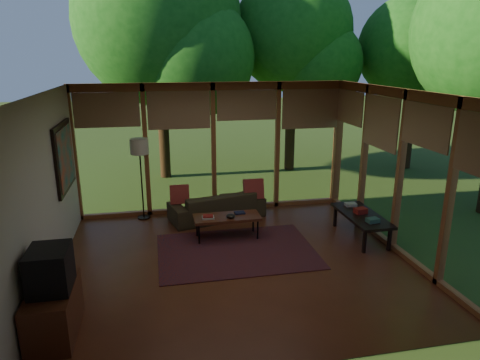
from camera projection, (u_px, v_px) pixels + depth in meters
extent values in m
plane|color=brown|center=(237.00, 262.00, 6.90)|extent=(5.50, 5.50, 0.00)
plane|color=white|center=(236.00, 92.00, 6.15)|extent=(5.50, 5.50, 0.00)
cube|color=beige|center=(45.00, 193.00, 6.00)|extent=(0.04, 5.00, 2.70)
cube|color=beige|center=(285.00, 253.00, 4.17)|extent=(5.50, 0.04, 2.70)
cube|color=#9F5A31|center=(214.00, 149.00, 8.88)|extent=(5.50, 0.12, 2.70)
cube|color=#9F5A31|center=(400.00, 173.00, 7.05)|extent=(0.12, 5.00, 2.70)
plane|color=#32501E|center=(406.00, 145.00, 15.96)|extent=(40.00, 40.00, 0.00)
cylinder|color=#312112|center=(161.00, 80.00, 11.16)|extent=(0.28, 0.28, 5.19)
sphere|color=#124E13|center=(158.00, 21.00, 10.75)|extent=(4.21, 4.21, 4.21)
cylinder|color=#312112|center=(291.00, 83.00, 11.98)|extent=(0.28, 0.28, 4.93)
sphere|color=#124E13|center=(293.00, 32.00, 11.60)|extent=(3.22, 3.22, 3.22)
cylinder|color=#312112|center=(405.00, 93.00, 12.13)|extent=(0.28, 0.28, 4.38)
sphere|color=#124E13|center=(410.00, 48.00, 11.79)|extent=(2.85, 2.85, 2.85)
cube|color=maroon|center=(237.00, 251.00, 7.28)|extent=(2.64, 1.87, 0.01)
imported|color=#3D331E|center=(217.00, 205.00, 8.70)|extent=(2.02, 1.17, 0.55)
cube|color=maroon|center=(180.00, 195.00, 8.43)|extent=(0.37, 0.20, 0.39)
cube|color=maroon|center=(253.00, 189.00, 8.72)|extent=(0.41, 0.22, 0.43)
cube|color=#B1ABA0|center=(208.00, 218.00, 7.58)|extent=(0.22, 0.17, 0.03)
cube|color=maroon|center=(208.00, 216.00, 7.58)|extent=(0.19, 0.15, 0.03)
cube|color=black|center=(240.00, 213.00, 7.82)|extent=(0.19, 0.15, 0.03)
ellipsoid|color=black|center=(231.00, 216.00, 7.61)|extent=(0.16, 0.16, 0.07)
cube|color=#5C2B19|center=(54.00, 311.00, 5.04)|extent=(0.50, 1.00, 0.60)
cube|color=black|center=(50.00, 269.00, 4.89)|extent=(0.45, 0.55, 0.50)
cube|color=#32574F|center=(373.00, 220.00, 7.32)|extent=(0.22, 0.17, 0.07)
cube|color=maroon|center=(361.00, 211.00, 7.74)|extent=(0.23, 0.19, 0.10)
cube|color=#B1ABA0|center=(351.00, 205.00, 8.13)|extent=(0.22, 0.16, 0.06)
cylinder|color=black|center=(144.00, 217.00, 8.77)|extent=(0.26, 0.26, 0.03)
cylinder|color=black|center=(142.00, 181.00, 8.55)|extent=(0.03, 0.03, 1.52)
cylinder|color=beige|center=(139.00, 146.00, 8.36)|extent=(0.36, 0.36, 0.30)
cube|color=#5C2B19|center=(227.00, 217.00, 7.71)|extent=(1.20, 0.50, 0.05)
cylinder|color=black|center=(199.00, 234.00, 7.50)|extent=(0.03, 0.03, 0.38)
cylinder|color=black|center=(258.00, 230.00, 7.70)|extent=(0.03, 0.03, 0.38)
cylinder|color=black|center=(197.00, 227.00, 7.84)|extent=(0.03, 0.03, 0.38)
cylinder|color=black|center=(253.00, 222.00, 8.04)|extent=(0.03, 0.03, 0.38)
cube|color=black|center=(362.00, 215.00, 7.72)|extent=(0.60, 1.40, 0.05)
cube|color=black|center=(364.00, 242.00, 7.17)|extent=(0.05, 0.05, 0.40)
cube|color=black|center=(389.00, 240.00, 7.26)|extent=(0.05, 0.05, 0.40)
cube|color=black|center=(335.00, 217.00, 8.30)|extent=(0.05, 0.05, 0.40)
cube|color=black|center=(357.00, 215.00, 8.39)|extent=(0.05, 0.05, 0.40)
cube|color=black|center=(64.00, 157.00, 7.27)|extent=(0.05, 1.35, 1.15)
cube|color=#196D72|center=(66.00, 157.00, 7.28)|extent=(0.02, 1.20, 1.00)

